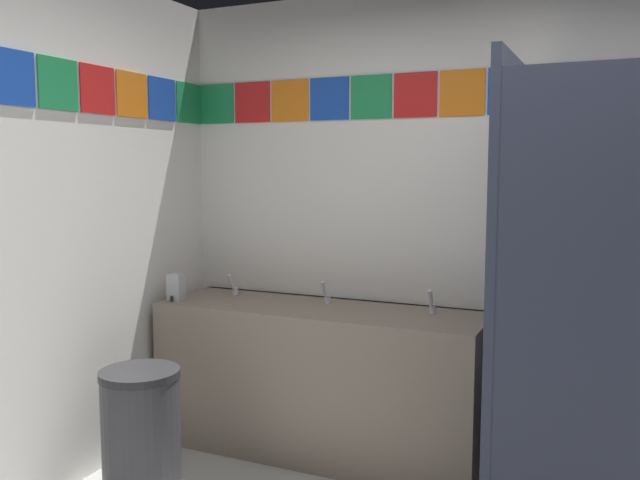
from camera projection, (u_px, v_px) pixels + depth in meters
wall_back at (484, 224)px, 3.64m from camera, size 3.63×0.09×2.60m
vanity_counter at (320, 377)px, 3.78m from camera, size 1.85×0.59×0.84m
faucet_left at (233, 287)px, 4.06m from camera, size 0.04×0.10×0.14m
faucet_center at (326, 295)px, 3.81m from camera, size 0.04×0.10×0.14m
faucet_right at (432, 304)px, 3.55m from camera, size 0.04×0.10×0.14m
soap_dispenser at (176, 287)px, 3.91m from camera, size 0.09×0.09×0.16m
stall_divider at (552, 320)px, 2.63m from camera, size 0.92×1.33×2.03m
trash_bin at (141, 431)px, 3.31m from camera, size 0.39×0.39×0.62m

